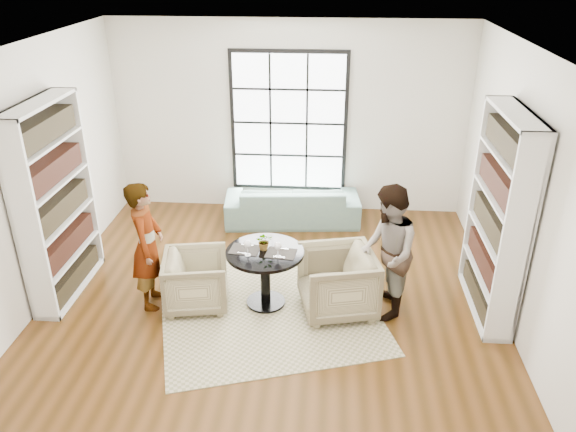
# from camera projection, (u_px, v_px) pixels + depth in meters

# --- Properties ---
(ground) EXTENTS (6.00, 6.00, 0.00)m
(ground) POSITION_uv_depth(u_px,v_px,m) (269.00, 311.00, 6.69)
(ground) COLOR #5A3415
(room_shell) EXTENTS (6.00, 6.01, 6.00)m
(room_shell) POSITION_uv_depth(u_px,v_px,m) (273.00, 196.00, 6.63)
(room_shell) COLOR silver
(room_shell) RESTS_ON ground
(rug) EXTENTS (3.13, 3.13, 0.01)m
(rug) POSITION_uv_depth(u_px,v_px,m) (267.00, 305.00, 6.79)
(rug) COLOR tan
(rug) RESTS_ON ground
(pedestal_table) EXTENTS (0.92, 0.92, 0.73)m
(pedestal_table) POSITION_uv_depth(u_px,v_px,m) (265.00, 266.00, 6.60)
(pedestal_table) COLOR black
(pedestal_table) RESTS_ON ground
(sofa) EXTENTS (2.14, 1.00, 0.60)m
(sofa) POSITION_uv_depth(u_px,v_px,m) (292.00, 204.00, 8.75)
(sofa) COLOR gray
(sofa) RESTS_ON ground
(armchair_left) EXTENTS (0.87, 0.85, 0.68)m
(armchair_left) POSITION_uv_depth(u_px,v_px,m) (196.00, 280.00, 6.67)
(armchair_left) COLOR tan
(armchair_left) RESTS_ON ground
(armchair_right) EXTENTS (1.01, 1.00, 0.77)m
(armchair_right) POSITION_uv_depth(u_px,v_px,m) (337.00, 282.00, 6.55)
(armchair_right) COLOR tan
(armchair_right) RESTS_ON ground
(person_left) EXTENTS (0.44, 0.61, 1.58)m
(person_left) POSITION_uv_depth(u_px,v_px,m) (147.00, 246.00, 6.52)
(person_left) COLOR gray
(person_left) RESTS_ON ground
(person_right) EXTENTS (0.65, 0.81, 1.60)m
(person_right) POSITION_uv_depth(u_px,v_px,m) (387.00, 253.00, 6.33)
(person_right) COLOR gray
(person_right) RESTS_ON ground
(placemat_left) EXTENTS (0.37, 0.30, 0.01)m
(placemat_left) POSITION_uv_depth(u_px,v_px,m) (245.00, 249.00, 6.54)
(placemat_left) COLOR black
(placemat_left) RESTS_ON pedestal_table
(placemat_right) EXTENTS (0.37, 0.30, 0.01)m
(placemat_right) POSITION_uv_depth(u_px,v_px,m) (281.00, 253.00, 6.46)
(placemat_right) COLOR black
(placemat_right) RESTS_ON pedestal_table
(cutlery_left) EXTENTS (0.16, 0.23, 0.01)m
(cutlery_left) POSITION_uv_depth(u_px,v_px,m) (245.00, 249.00, 6.54)
(cutlery_left) COLOR silver
(cutlery_left) RESTS_ON placemat_left
(cutlery_right) EXTENTS (0.16, 0.23, 0.01)m
(cutlery_right) POSITION_uv_depth(u_px,v_px,m) (281.00, 253.00, 6.46)
(cutlery_right) COLOR silver
(cutlery_right) RESTS_ON placemat_right
(wine_glass_left) EXTENTS (0.09, 0.09, 0.20)m
(wine_glass_left) POSITION_uv_depth(u_px,v_px,m) (248.00, 245.00, 6.36)
(wine_glass_left) COLOR silver
(wine_glass_left) RESTS_ON pedestal_table
(wine_glass_right) EXTENTS (0.09, 0.09, 0.19)m
(wine_glass_right) POSITION_uv_depth(u_px,v_px,m) (278.00, 246.00, 6.34)
(wine_glass_right) COLOR silver
(wine_glass_right) RESTS_ON pedestal_table
(flower_centerpiece) EXTENTS (0.22, 0.20, 0.21)m
(flower_centerpiece) POSITION_uv_depth(u_px,v_px,m) (264.00, 241.00, 6.51)
(flower_centerpiece) COLOR gray
(flower_centerpiece) RESTS_ON pedestal_table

